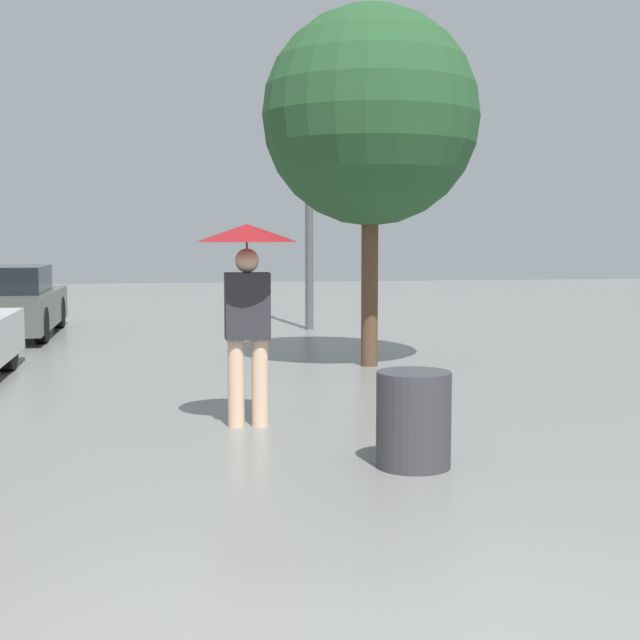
% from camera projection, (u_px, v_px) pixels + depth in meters
% --- Properties ---
extents(pedestrian, '(0.91, 0.91, 1.84)m').
position_uv_depth(pedestrian, '(247.00, 275.00, 7.99)').
color(pedestrian, beige).
rests_on(pedestrian, ground_plane).
extents(parked_car_farthest, '(1.63, 3.91, 1.21)m').
position_uv_depth(parked_car_farthest, '(6.00, 303.00, 15.32)').
color(parked_car_farthest, '#4C514C').
rests_on(parked_car_farthest, ground_plane).
extents(tree, '(2.84, 2.84, 4.69)m').
position_uv_depth(tree, '(371.00, 117.00, 11.57)').
color(tree, brown).
rests_on(tree, ground_plane).
extents(street_lamp, '(0.26, 0.26, 4.80)m').
position_uv_depth(street_lamp, '(309.00, 185.00, 16.24)').
color(street_lamp, '#515456').
rests_on(street_lamp, ground_plane).
extents(trash_bin, '(0.56, 0.56, 0.72)m').
position_uv_depth(trash_bin, '(414.00, 419.00, 6.67)').
color(trash_bin, '#38383D').
rests_on(trash_bin, ground_plane).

